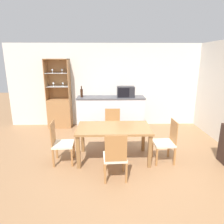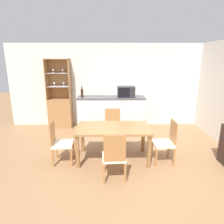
{
  "view_description": "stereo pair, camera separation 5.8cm",
  "coord_description": "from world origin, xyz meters",
  "px_view_note": "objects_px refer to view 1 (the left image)",
  "views": [
    {
      "loc": [
        -0.32,
        -3.66,
        2.11
      ],
      "look_at": [
        -0.2,
        1.1,
        0.82
      ],
      "focal_mm": 32.0,
      "sensor_mm": 36.0,
      "label": 1
    },
    {
      "loc": [
        -0.26,
        -3.66,
        2.11
      ],
      "look_at": [
        -0.2,
        1.1,
        0.82
      ],
      "focal_mm": 32.0,
      "sensor_mm": 36.0,
      "label": 2
    }
  ],
  "objects_px": {
    "dining_table": "(114,131)",
    "display_cabinet": "(60,108)",
    "dining_chair_head_far": "(113,128)",
    "dining_chair_side_left_near": "(61,143)",
    "microwave": "(126,92)",
    "wine_bottle": "(82,93)",
    "dining_chair_side_right_near": "(166,142)",
    "dining_chair_head_near": "(115,157)"
  },
  "relations": [
    {
      "from": "dining_chair_head_near",
      "to": "wine_bottle",
      "type": "height_order",
      "value": "wine_bottle"
    },
    {
      "from": "dining_chair_side_left_near",
      "to": "microwave",
      "type": "xyz_separation_m",
      "value": [
        1.48,
        1.8,
        0.76
      ]
    },
    {
      "from": "dining_chair_head_far",
      "to": "dining_chair_side_right_near",
      "type": "height_order",
      "value": "same"
    },
    {
      "from": "display_cabinet",
      "to": "wine_bottle",
      "type": "relative_size",
      "value": 6.61
    },
    {
      "from": "dining_chair_side_left_near",
      "to": "microwave",
      "type": "height_order",
      "value": "microwave"
    },
    {
      "from": "dining_table",
      "to": "display_cabinet",
      "type": "bearing_deg",
      "value": 126.91
    },
    {
      "from": "dining_chair_side_right_near",
      "to": "microwave",
      "type": "xyz_separation_m",
      "value": [
        -0.69,
        1.79,
        0.76
      ]
    },
    {
      "from": "display_cabinet",
      "to": "dining_chair_head_near",
      "type": "xyz_separation_m",
      "value": [
        1.61,
        -2.89,
        -0.17
      ]
    },
    {
      "from": "dining_chair_side_left_near",
      "to": "wine_bottle",
      "type": "bearing_deg",
      "value": 169.53
    },
    {
      "from": "display_cabinet",
      "to": "dining_chair_side_left_near",
      "type": "xyz_separation_m",
      "value": [
        0.53,
        -2.28,
        -0.17
      ]
    },
    {
      "from": "microwave",
      "to": "display_cabinet",
      "type": "bearing_deg",
      "value": 166.6
    },
    {
      "from": "dining_table",
      "to": "dining_chair_side_right_near",
      "type": "height_order",
      "value": "dining_chair_side_right_near"
    },
    {
      "from": "display_cabinet",
      "to": "dining_chair_head_far",
      "type": "height_order",
      "value": "display_cabinet"
    },
    {
      "from": "dining_chair_head_far",
      "to": "dining_chair_side_left_near",
      "type": "xyz_separation_m",
      "value": [
        -1.08,
        -0.88,
        0.0
      ]
    },
    {
      "from": "display_cabinet",
      "to": "dining_table",
      "type": "xyz_separation_m",
      "value": [
        1.61,
        -2.15,
        0.02
      ]
    },
    {
      "from": "microwave",
      "to": "dining_table",
      "type": "bearing_deg",
      "value": -103.26
    },
    {
      "from": "dining_table",
      "to": "wine_bottle",
      "type": "distance_m",
      "value": 1.92
    },
    {
      "from": "wine_bottle",
      "to": "dining_chair_head_far",
      "type": "bearing_deg",
      "value": -46.51
    },
    {
      "from": "display_cabinet",
      "to": "dining_chair_side_right_near",
      "type": "height_order",
      "value": "display_cabinet"
    },
    {
      "from": "dining_chair_side_right_near",
      "to": "wine_bottle",
      "type": "bearing_deg",
      "value": 45.58
    },
    {
      "from": "dining_chair_head_far",
      "to": "microwave",
      "type": "bearing_deg",
      "value": -113.13
    },
    {
      "from": "dining_chair_side_left_near",
      "to": "wine_bottle",
      "type": "distance_m",
      "value": 1.93
    },
    {
      "from": "dining_table",
      "to": "dining_chair_side_left_near",
      "type": "bearing_deg",
      "value": -173.14
    },
    {
      "from": "dining_chair_side_right_near",
      "to": "dining_chair_side_left_near",
      "type": "bearing_deg",
      "value": 88.16
    },
    {
      "from": "dining_chair_head_far",
      "to": "microwave",
      "type": "xyz_separation_m",
      "value": [
        0.39,
        0.92,
        0.76
      ]
    },
    {
      "from": "dining_chair_side_right_near",
      "to": "dining_chair_head_far",
      "type": "bearing_deg",
      "value": 49.14
    },
    {
      "from": "dining_chair_side_right_near",
      "to": "dining_chair_head_near",
      "type": "relative_size",
      "value": 1.0
    },
    {
      "from": "display_cabinet",
      "to": "dining_chair_head_far",
      "type": "xyz_separation_m",
      "value": [
        1.61,
        -1.4,
        -0.17
      ]
    },
    {
      "from": "display_cabinet",
      "to": "microwave",
      "type": "xyz_separation_m",
      "value": [
        2.0,
        -0.48,
        0.58
      ]
    },
    {
      "from": "dining_table",
      "to": "dining_chair_side_right_near",
      "type": "bearing_deg",
      "value": -6.64
    },
    {
      "from": "display_cabinet",
      "to": "dining_chair_side_left_near",
      "type": "height_order",
      "value": "display_cabinet"
    },
    {
      "from": "dining_chair_side_left_near",
      "to": "wine_bottle",
      "type": "xyz_separation_m",
      "value": [
        0.23,
        1.77,
        0.74
      ]
    },
    {
      "from": "display_cabinet",
      "to": "wine_bottle",
      "type": "distance_m",
      "value": 1.07
    },
    {
      "from": "dining_chair_side_left_near",
      "to": "dining_chair_head_near",
      "type": "height_order",
      "value": "same"
    },
    {
      "from": "microwave",
      "to": "dining_chair_side_left_near",
      "type": "bearing_deg",
      "value": -129.37
    },
    {
      "from": "display_cabinet",
      "to": "dining_chair_head_near",
      "type": "bearing_deg",
      "value": -60.85
    },
    {
      "from": "dining_chair_head_near",
      "to": "microwave",
      "type": "bearing_deg",
      "value": 77.84
    },
    {
      "from": "microwave",
      "to": "dining_chair_head_far",
      "type": "bearing_deg",
      "value": -113.13
    },
    {
      "from": "display_cabinet",
      "to": "dining_table",
      "type": "height_order",
      "value": "display_cabinet"
    },
    {
      "from": "wine_bottle",
      "to": "dining_table",
      "type": "bearing_deg",
      "value": -62.69
    },
    {
      "from": "display_cabinet",
      "to": "dining_chair_head_near",
      "type": "height_order",
      "value": "display_cabinet"
    },
    {
      "from": "dining_table",
      "to": "dining_chair_head_near",
      "type": "height_order",
      "value": "dining_chair_head_near"
    }
  ]
}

